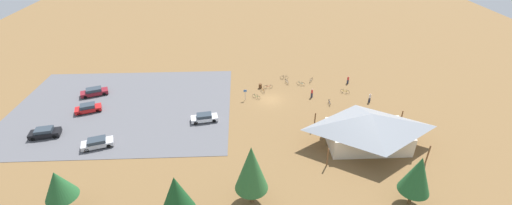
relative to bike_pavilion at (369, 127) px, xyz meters
name	(u,v)px	position (x,y,z in m)	size (l,w,h in m)	color
ground	(270,100)	(13.24, -14.08, -3.13)	(160.00, 160.00, 0.00)	brown
parking_lot_asphalt	(123,107)	(39.62, -12.51, -3.11)	(37.93, 28.56, 0.05)	#56565B
bike_pavilion	(369,127)	(0.00, 0.00, 0.00)	(14.36, 9.37, 5.47)	beige
trash_bin	(260,86)	(14.81, -18.78, -2.68)	(0.60, 0.60, 0.90)	brown
lot_sign	(245,93)	(17.84, -14.22, -1.72)	(0.56, 0.08, 2.20)	#99999E
pine_west	(251,168)	(17.50, 10.54, 2.18)	(3.93, 3.93, 8.32)	brown
pine_center	(58,185)	(38.79, 11.39, 1.40)	(3.55, 3.55, 6.33)	brown
pine_far_east	(418,175)	(-1.41, 11.66, 1.48)	(3.59, 3.59, 7.06)	brown
pine_mideast	(176,195)	(25.37, 14.20, 2.16)	(3.75, 3.75, 7.68)	brown
bicycle_blue_mid_cluster	(329,103)	(2.74, -11.94, -2.78)	(0.48, 1.70, 0.81)	black
bicycle_white_trailside	(287,82)	(9.37, -20.43, -2.77)	(0.59, 1.63, 0.84)	black
bicycle_silver_near_porch	(311,80)	(4.39, -20.92, -2.75)	(0.96, 1.59, 0.90)	black
bicycle_orange_front_row	(263,90)	(14.42, -17.22, -2.77)	(0.70, 1.66, 0.83)	black
bicycle_red_edge_north	(268,87)	(13.29, -18.55, -2.77)	(1.75, 0.48, 0.77)	black
bicycle_black_lone_east	(284,77)	(9.67, -22.46, -2.74)	(1.70, 0.48, 0.88)	black
bicycle_green_near_sign	(256,97)	(15.77, -14.70, -2.75)	(1.40, 1.11, 0.85)	black
bicycle_yellow_yard_left	(345,91)	(-1.19, -15.98, -2.76)	(1.54, 0.93, 0.83)	black
bicycle_teal_yard_center	(301,84)	(6.70, -19.59, -2.76)	(1.57, 0.73, 0.86)	black
car_red_near_entry	(88,108)	(45.00, -11.32, -2.37)	(4.58, 3.13, 1.44)	red
car_maroon_far_end	(94,92)	(46.10, -17.26, -2.38)	(5.10, 3.41, 1.42)	maroon
car_black_second_row	(45,133)	(48.92, -4.23, -2.37)	(4.64, 2.63, 1.43)	black
car_silver_end_stall	(97,143)	(39.91, -1.27, -2.40)	(4.79, 3.14, 1.36)	#BCBCC1
car_white_aisle_side	(204,118)	(24.70, -7.47, -2.42)	(4.56, 2.41, 1.32)	white
visitor_by_pavilion	(348,80)	(-2.82, -19.92, -2.27)	(0.36, 0.36, 1.64)	#2D3347
visitor_near_lot	(312,93)	(5.46, -14.64, -2.21)	(0.40, 0.38, 1.76)	#2D3347
visitor_at_bikes	(370,98)	(-4.67, -12.39, -2.20)	(0.40, 0.39, 1.78)	#2D3347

